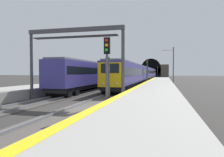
# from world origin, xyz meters

# --- Properties ---
(ground_plane) EXTENTS (320.00, 320.00, 0.00)m
(ground_plane) POSITION_xyz_m (0.00, 0.00, 0.00)
(ground_plane) COLOR #302D2B
(platform_right) EXTENTS (112.00, 4.46, 0.94)m
(platform_right) POSITION_xyz_m (0.00, -4.46, 0.47)
(platform_right) COLOR #9E9B93
(platform_right) RESTS_ON ground_plane
(platform_right_edge_strip) EXTENTS (112.00, 0.50, 0.01)m
(platform_right_edge_strip) POSITION_xyz_m (0.00, -2.48, 0.95)
(platform_right_edge_strip) COLOR yellow
(platform_right_edge_strip) RESTS_ON platform_right
(track_main_line) EXTENTS (160.00, 2.78, 0.21)m
(track_main_line) POSITION_xyz_m (0.00, 0.00, 0.04)
(track_main_line) COLOR #4C4742
(track_main_line) RESTS_ON ground_plane
(track_adjacent_line) EXTENTS (160.00, 2.70, 0.21)m
(track_adjacent_line) POSITION_xyz_m (0.00, 4.79, 0.04)
(track_adjacent_line) COLOR #423D38
(track_adjacent_line) RESTS_ON ground_plane
(train_main_approaching) EXTENTS (76.89, 2.84, 3.98)m
(train_main_approaching) POSITION_xyz_m (45.54, 0.00, 2.28)
(train_main_approaching) COLOR navy
(train_main_approaching) RESTS_ON ground_plane
(train_adjacent_platform) EXTENTS (63.02, 2.74, 3.99)m
(train_adjacent_platform) POSITION_xyz_m (35.35, 4.79, 2.27)
(train_adjacent_platform) COLOR navy
(train_adjacent_platform) RESTS_ON ground_plane
(railway_signal_near) EXTENTS (0.39, 0.38, 4.75)m
(railway_signal_near) POSITION_xyz_m (-0.74, -1.87, 2.90)
(railway_signal_near) COLOR #4C4C54
(railway_signal_near) RESTS_ON ground_plane
(railway_signal_mid) EXTENTS (0.39, 0.38, 5.28)m
(railway_signal_mid) POSITION_xyz_m (30.47, -1.87, 3.19)
(railway_signal_mid) COLOR #4C4C54
(railway_signal_mid) RESTS_ON ground_plane
(railway_signal_far) EXTENTS (0.39, 0.38, 5.74)m
(railway_signal_far) POSITION_xyz_m (93.49, -1.87, 3.44)
(railway_signal_far) COLOR #38383D
(railway_signal_far) RESTS_ON ground_plane
(overhead_signal_gantry) EXTENTS (0.70, 9.12, 6.50)m
(overhead_signal_gantry) POSITION_xyz_m (3.70, 2.39, 4.99)
(overhead_signal_gantry) COLOR #3F3F47
(overhead_signal_gantry) RESTS_ON ground_plane
(tunnel_portal) EXTENTS (2.47, 20.16, 11.29)m
(tunnel_portal) POSITION_xyz_m (111.09, 2.39, 3.62)
(tunnel_portal) COLOR #51473D
(tunnel_portal) RESTS_ON ground_plane
(catenary_mast_near) EXTENTS (0.22, 2.27, 7.55)m
(catenary_mast_near) POSITION_xyz_m (29.38, -7.05, 3.89)
(catenary_mast_near) COLOR #595B60
(catenary_mast_near) RESTS_ON ground_plane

